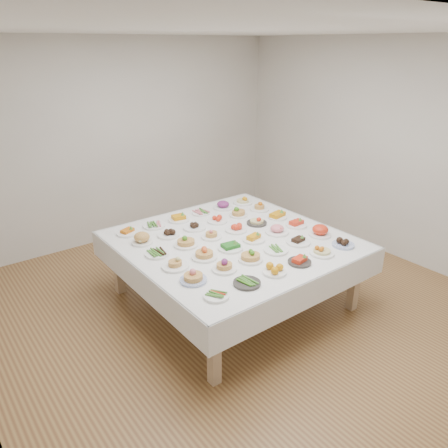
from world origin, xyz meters
TOP-DOWN VIEW (x-y plane):
  - room_envelope at (0.00, 0.00)m, footprint 5.02×5.02m
  - display_table at (0.03, 0.06)m, footprint 2.24×2.24m
  - dish_0 at (-0.79, -0.76)m, footprint 0.22×0.22m
  - dish_1 at (-0.45, -0.75)m, footprint 0.24×0.24m
  - dish_2 at (-0.13, -0.75)m, footprint 0.22×0.22m
  - dish_3 at (0.20, -0.76)m, footprint 0.22×0.22m
  - dish_4 at (0.51, -0.76)m, footprint 0.24×0.24m
  - dish_5 at (0.84, -0.76)m, footprint 0.22×0.22m
  - dish_6 at (-0.79, -0.43)m, footprint 0.24×0.24m
  - dish_7 at (-0.45, -0.43)m, footprint 0.23×0.23m
  - dish_8 at (-0.14, -0.43)m, footprint 0.24×0.23m
  - dish_9 at (0.20, -0.43)m, footprint 0.24×0.24m
  - dish_10 at (0.52, -0.43)m, footprint 0.25×0.25m
  - dish_11 at (0.85, -0.44)m, footprint 0.24×0.24m
  - dish_12 at (-0.79, -0.11)m, footprint 0.25×0.25m
  - dish_13 at (-0.46, -0.11)m, footprint 0.25×0.25m
  - dish_14 at (-0.13, -0.11)m, footprint 0.25×0.25m
  - dish_15 at (0.19, -0.10)m, footprint 0.24×0.24m
  - dish_16 at (0.52, -0.11)m, footprint 0.25×0.25m
  - dish_17 at (0.84, -0.09)m, footprint 0.24×0.24m
  - dish_18 at (-0.79, 0.22)m, footprint 0.24×0.24m
  - dish_19 at (-0.45, 0.23)m, footprint 0.25×0.25m
  - dish_20 at (-0.13, 0.23)m, footprint 0.22×0.22m
  - dish_21 at (0.20, 0.22)m, footprint 0.24×0.24m
  - dish_22 at (0.52, 0.23)m, footprint 0.25×0.25m
  - dish_23 at (0.84, 0.22)m, footprint 0.22×0.22m
  - dish_24 at (-0.78, 0.56)m, footprint 0.22×0.22m
  - dish_25 at (-0.47, 0.55)m, footprint 0.23×0.23m
  - dish_26 at (-0.13, 0.55)m, footprint 0.25×0.25m
  - dish_27 at (0.19, 0.55)m, footprint 0.23×0.23m
  - dish_28 at (0.51, 0.55)m, footprint 0.22×0.21m
  - dish_29 at (0.85, 0.55)m, footprint 0.23×0.23m
  - dish_30 at (-0.79, 0.88)m, footprint 0.24×0.24m
  - dish_31 at (-0.46, 0.88)m, footprint 0.28×0.25m
  - dish_32 at (-0.14, 0.87)m, footprint 0.24×0.24m
  - dish_33 at (0.19, 0.89)m, footprint 0.22×0.22m
  - dish_34 at (0.52, 0.87)m, footprint 0.24×0.24m
  - dish_35 at (0.84, 0.87)m, footprint 0.26×0.26m

SIDE VIEW (x-z plane):
  - display_table at x=0.03m, z-range 0.31..1.06m
  - dish_0 at x=-0.79m, z-range 0.75..0.79m
  - dish_9 at x=0.20m, z-range 0.75..0.80m
  - dish_33 at x=0.19m, z-range 0.75..0.80m
  - dish_1 at x=-0.45m, z-range 0.75..0.81m
  - dish_18 at x=-0.79m, z-range 0.75..0.81m
  - dish_31 at x=-0.46m, z-range 0.75..0.81m
  - dish_10 at x=0.52m, z-range 0.74..0.84m
  - dish_25 at x=-0.47m, z-range 0.74..0.83m
  - dish_3 at x=0.20m, z-range 0.74..0.84m
  - dish_17 at x=0.84m, z-range 0.74..0.84m
  - dish_30 at x=-0.79m, z-range 0.74..0.84m
  - dish_15 at x=0.19m, z-range 0.74..0.84m
  - dish_26 at x=-0.13m, z-range 0.74..0.84m
  - dish_2 at x=-0.13m, z-range 0.74..0.84m
  - dish_21 at x=0.20m, z-range 0.74..0.85m
  - dish_5 at x=0.84m, z-range 0.75..0.85m
  - dish_27 at x=0.19m, z-range 0.74..0.85m
  - dish_23 at x=0.84m, z-range 0.74..0.85m
  - dish_20 at x=-0.13m, z-range 0.74..0.85m
  - dish_32 at x=-0.14m, z-range 0.74..0.86m
  - dish_29 at x=0.85m, z-range 0.74..0.86m
  - dish_14 at x=-0.13m, z-range 0.74..0.86m
  - dish_28 at x=0.51m, z-range 0.75..0.87m
  - dish_24 at x=-0.78m, z-range 0.75..0.87m
  - dish_12 at x=-0.79m, z-range 0.74..0.88m
  - dish_6 at x=-0.79m, z-range 0.75..0.88m
  - dish_13 at x=-0.46m, z-range 0.74..0.89m
  - dish_11 at x=0.85m, z-range 0.75..0.88m
  - dish_34 at x=0.52m, z-range 0.75..0.89m
  - dish_7 at x=-0.45m, z-range 0.75..0.89m
  - dish_22 at x=0.52m, z-range 0.75..0.88m
  - dish_8 at x=-0.14m, z-range 0.75..0.89m
  - dish_16 at x=0.52m, z-range 0.75..0.89m
  - dish_4 at x=0.51m, z-range 0.75..0.89m
  - dish_35 at x=0.84m, z-range 0.75..0.89m
  - dish_19 at x=-0.45m, z-range 0.75..0.89m
  - room_envelope at x=0.00m, z-range 0.43..3.24m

